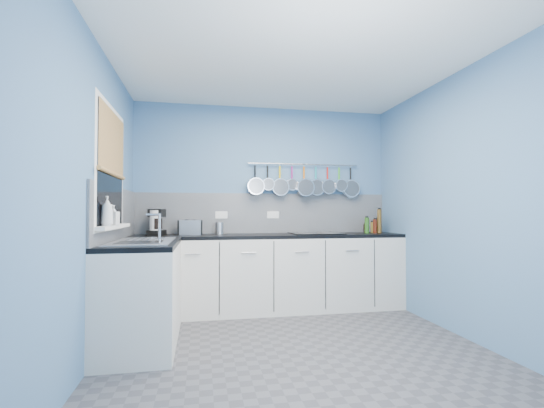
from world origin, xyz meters
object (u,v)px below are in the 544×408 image
object	(u,v)px
canister	(219,228)
hob	(316,233)
paper_towel	(155,223)
coffee_maker	(157,222)
toaster	(190,227)
soap_bottle_a	(107,211)
soap_bottle_b	(113,215)

from	to	relation	value
canister	hob	size ratio (longest dim) A/B	0.24
paper_towel	coffee_maker	size ratio (longest dim) A/B	0.95
coffee_maker	hob	xyz separation A→B (m)	(1.87, -0.09, -0.14)
toaster	hob	bearing A→B (deg)	3.17
soap_bottle_a	canister	distance (m)	1.64
paper_towel	coffee_maker	world-z (taller)	coffee_maker
soap_bottle_b	coffee_maker	xyz separation A→B (m)	(0.23, 1.06, -0.09)
hob	paper_towel	bearing A→B (deg)	177.95
paper_towel	hob	xyz separation A→B (m)	(1.88, -0.07, -0.14)
soap_bottle_a	canister	world-z (taller)	soap_bottle_a
soap_bottle_a	soap_bottle_b	size ratio (longest dim) A/B	1.39
soap_bottle_b	paper_towel	size ratio (longest dim) A/B	0.60
soap_bottle_b	paper_towel	world-z (taller)	soap_bottle_b
coffee_maker	canister	bearing A→B (deg)	19.16
toaster	soap_bottle_a	bearing A→B (deg)	-107.61
soap_bottle_b	toaster	world-z (taller)	soap_bottle_b
paper_towel	soap_bottle_a	bearing A→B (deg)	-99.90
paper_towel	canister	bearing A→B (deg)	4.93
soap_bottle_b	canister	distance (m)	1.47
soap_bottle_b	paper_towel	distance (m)	1.07
soap_bottle_a	paper_towel	bearing A→B (deg)	80.10
soap_bottle_a	canister	xyz separation A→B (m)	(0.95, 1.33, -0.20)
canister	paper_towel	bearing A→B (deg)	-175.07
paper_towel	canister	distance (m)	0.73
paper_towel	canister	xyz separation A→B (m)	(0.73, 0.06, -0.07)
hob	canister	bearing A→B (deg)	173.59
canister	hob	xyz separation A→B (m)	(1.16, -0.13, -0.06)
coffee_maker	toaster	world-z (taller)	coffee_maker
toaster	canister	size ratio (longest dim) A/B	1.87
soap_bottle_a	canister	size ratio (longest dim) A/B	1.70
soap_bottle_a	hob	size ratio (longest dim) A/B	0.40
paper_towel	hob	bearing A→B (deg)	-2.05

